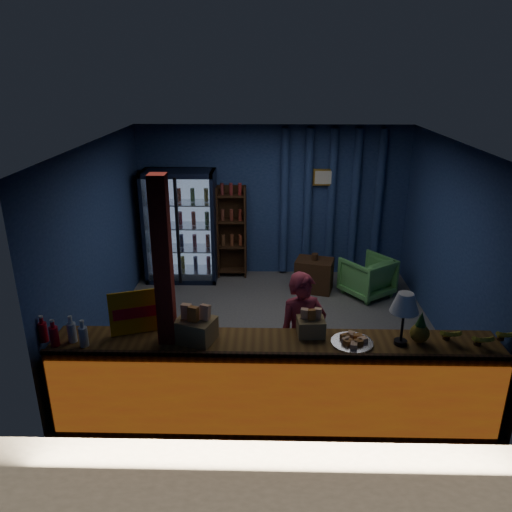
{
  "coord_description": "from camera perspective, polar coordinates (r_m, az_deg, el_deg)",
  "views": [
    {
      "loc": [
        -0.09,
        -6.17,
        3.46
      ],
      "look_at": [
        -0.23,
        -0.2,
        1.2
      ],
      "focal_mm": 35.0,
      "sensor_mm": 36.0,
      "label": 1
    }
  ],
  "objects": [
    {
      "name": "soda_bottles",
      "position": [
        5.21,
        -21.19,
        -8.23
      ],
      "size": [
        0.51,
        0.17,
        0.28
      ],
      "color": "red",
      "rests_on": "counter"
    },
    {
      "name": "green_chair",
      "position": [
        8.22,
        12.59,
        -2.28
      ],
      "size": [
        0.97,
        0.97,
        0.64
      ],
      "primitive_type": "imported",
      "rotation": [
        0.0,
        0.0,
        3.77
      ],
      "color": "#53A452",
      "rests_on": "ground"
    },
    {
      "name": "support_post",
      "position": [
        4.88,
        -10.23,
        -5.93
      ],
      "size": [
        0.16,
        0.16,
        2.6
      ],
      "primitive_type": "cube",
      "color": "maroon",
      "rests_on": "ground"
    },
    {
      "name": "banana_bunches",
      "position": [
        5.33,
        23.96,
        -8.32
      ],
      "size": [
        0.77,
        0.3,
        0.17
      ],
      "color": "yellow",
      "rests_on": "counter"
    },
    {
      "name": "snack_box_centre",
      "position": [
        5.05,
        6.29,
        -7.92
      ],
      "size": [
        0.28,
        0.24,
        0.28
      ],
      "color": "olive",
      "rests_on": "counter"
    },
    {
      "name": "table_lamp",
      "position": [
        4.91,
        16.64,
        -5.36
      ],
      "size": [
        0.28,
        0.28,
        0.54
      ],
      "color": "black",
      "rests_on": "counter"
    },
    {
      "name": "ground",
      "position": [
        7.07,
        1.91,
        -8.6
      ],
      "size": [
        4.6,
        4.6,
        0.0
      ],
      "primitive_type": "plane",
      "color": "#515154",
      "rests_on": "ground"
    },
    {
      "name": "counter",
      "position": [
        5.2,
        2.13,
        -14.32
      ],
      "size": [
        4.4,
        0.57,
        0.99
      ],
      "color": "brown",
      "rests_on": "ground"
    },
    {
      "name": "bottle_shelf",
      "position": [
        8.67,
        -2.77,
        2.77
      ],
      "size": [
        0.5,
        0.28,
        1.6
      ],
      "color": "#3B2012",
      "rests_on": "ground"
    },
    {
      "name": "room_walls",
      "position": [
        6.45,
        2.07,
        3.65
      ],
      "size": [
        4.6,
        4.6,
        4.6
      ],
      "color": "navy",
      "rests_on": "ground"
    },
    {
      "name": "pineapple",
      "position": [
        5.12,
        18.23,
        -8.09
      ],
      "size": [
        0.19,
        0.19,
        0.32
      ],
      "color": "olive",
      "rests_on": "counter"
    },
    {
      "name": "shopkeeper",
      "position": [
        5.47,
        5.28,
        -9.22
      ],
      "size": [
        0.62,
        0.5,
        1.47
      ],
      "primitive_type": "imported",
      "rotation": [
        0.0,
        0.0,
        0.31
      ],
      "color": "maroon",
      "rests_on": "ground"
    },
    {
      "name": "snack_box_left",
      "position": [
        4.94,
        -6.92,
        -8.19
      ],
      "size": [
        0.44,
        0.4,
        0.38
      ],
      "color": "olive",
      "rests_on": "counter"
    },
    {
      "name": "pastry_tray",
      "position": [
        4.99,
        10.92,
        -9.59
      ],
      "size": [
        0.41,
        0.41,
        0.07
      ],
      "color": "silver",
      "rests_on": "counter"
    },
    {
      "name": "beverage_cooler",
      "position": [
        8.6,
        -8.52,
        3.38
      ],
      "size": [
        1.2,
        0.62,
        1.9
      ],
      "color": "black",
      "rests_on": "ground"
    },
    {
      "name": "framed_picture",
      "position": [
        8.49,
        7.76,
        8.9
      ],
      "size": [
        0.36,
        0.04,
        0.28
      ],
      "color": "gold",
      "rests_on": "room_walls"
    },
    {
      "name": "side_table",
      "position": [
        8.26,
        6.65,
        -2.16
      ],
      "size": [
        0.68,
        0.57,
        0.64
      ],
      "color": "#3B2012",
      "rests_on": "ground"
    },
    {
      "name": "curtain_folds",
      "position": [
        8.65,
        8.58,
        6.01
      ],
      "size": [
        1.74,
        0.14,
        2.5
      ],
      "color": "navy",
      "rests_on": "room_walls"
    },
    {
      "name": "yellow_sign",
      "position": [
        5.17,
        -13.46,
        -6.23
      ],
      "size": [
        0.55,
        0.28,
        0.43
      ],
      "color": "#E49E0C",
      "rests_on": "counter"
    }
  ]
}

